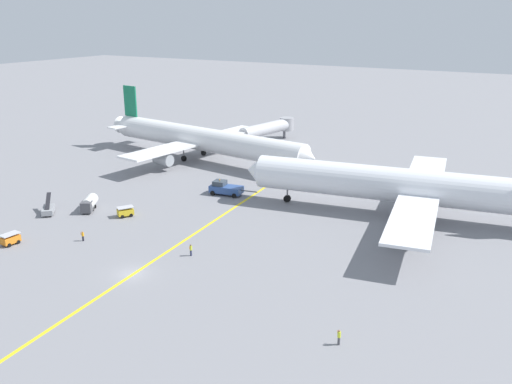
{
  "coord_description": "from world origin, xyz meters",
  "views": [
    {
      "loc": [
        46.95,
        -48.88,
        32.7
      ],
      "look_at": [
        2.98,
        27.93,
        4.0
      ],
      "focal_mm": 38.52,
      "sensor_mm": 36.0,
      "label": 1
    }
  ],
  "objects_px": {
    "airliner_being_pushed": "(408,186)",
    "ground_crew_marshaller_foreground": "(83,236)",
    "pushback_tug": "(225,188)",
    "gse_belt_loader_portside": "(48,209)",
    "gse_fuel_bowser_stubby": "(89,203)",
    "jet_bridge": "(271,128)",
    "airliner_at_gate_left": "(203,140)",
    "gse_baggage_cart_trailing": "(10,239)",
    "gse_baggage_cart_near_cluster": "(125,212)",
    "ground_crew_ramp_agent_by_cones": "(339,337)",
    "ground_crew_wing_walker_right": "(191,250)"
  },
  "relations": [
    {
      "from": "gse_baggage_cart_near_cluster",
      "to": "ground_crew_marshaller_foreground",
      "type": "relative_size",
      "value": 2.03
    },
    {
      "from": "gse_fuel_bowser_stubby",
      "to": "jet_bridge",
      "type": "relative_size",
      "value": 0.26
    },
    {
      "from": "gse_baggage_cart_near_cluster",
      "to": "pushback_tug",
      "type": "bearing_deg",
      "value": 66.02
    },
    {
      "from": "gse_baggage_cart_trailing",
      "to": "ground_crew_ramp_agent_by_cones",
      "type": "xyz_separation_m",
      "value": [
        52.19,
        -0.21,
        0.05
      ]
    },
    {
      "from": "airliner_being_pushed",
      "to": "ground_crew_wing_walker_right",
      "type": "bearing_deg",
      "value": -125.28
    },
    {
      "from": "ground_crew_marshaller_foreground",
      "to": "gse_baggage_cart_trailing",
      "type": "bearing_deg",
      "value": -142.77
    },
    {
      "from": "pushback_tug",
      "to": "ground_crew_ramp_agent_by_cones",
      "type": "distance_m",
      "value": 52.04
    },
    {
      "from": "gse_baggage_cart_trailing",
      "to": "ground_crew_marshaller_foreground",
      "type": "bearing_deg",
      "value": 37.23
    },
    {
      "from": "jet_bridge",
      "to": "gse_baggage_cart_near_cluster",
      "type": "bearing_deg",
      "value": -84.69
    },
    {
      "from": "airliner_being_pushed",
      "to": "gse_baggage_cart_trailing",
      "type": "relative_size",
      "value": 20.14
    },
    {
      "from": "ground_crew_marshaller_foreground",
      "to": "gse_baggage_cart_near_cluster",
      "type": "bearing_deg",
      "value": 98.79
    },
    {
      "from": "airliner_at_gate_left",
      "to": "gse_baggage_cart_trailing",
      "type": "relative_size",
      "value": 21.21
    },
    {
      "from": "pushback_tug",
      "to": "gse_baggage_cart_trailing",
      "type": "distance_m",
      "value": 38.95
    },
    {
      "from": "ground_crew_ramp_agent_by_cones",
      "to": "jet_bridge",
      "type": "height_order",
      "value": "jet_bridge"
    },
    {
      "from": "gse_belt_loader_portside",
      "to": "gse_baggage_cart_near_cluster",
      "type": "bearing_deg",
      "value": 24.45
    },
    {
      "from": "gse_baggage_cart_near_cluster",
      "to": "gse_baggage_cart_trailing",
      "type": "relative_size",
      "value": 1.11
    },
    {
      "from": "airliner_at_gate_left",
      "to": "ground_crew_ramp_agent_by_cones",
      "type": "xyz_separation_m",
      "value": [
        55.66,
        -55.3,
        -4.06
      ]
    },
    {
      "from": "pushback_tug",
      "to": "jet_bridge",
      "type": "bearing_deg",
      "value": 107.64
    },
    {
      "from": "gse_baggage_cart_trailing",
      "to": "jet_bridge",
      "type": "relative_size",
      "value": 0.14
    },
    {
      "from": "gse_baggage_cart_near_cluster",
      "to": "gse_belt_loader_portside",
      "type": "relative_size",
      "value": 0.71
    },
    {
      "from": "gse_baggage_cart_trailing",
      "to": "airliner_being_pushed",
      "type": "bearing_deg",
      "value": 40.82
    },
    {
      "from": "gse_baggage_cart_near_cluster",
      "to": "jet_bridge",
      "type": "height_order",
      "value": "jet_bridge"
    },
    {
      "from": "airliner_at_gate_left",
      "to": "gse_baggage_cart_trailing",
      "type": "height_order",
      "value": "airliner_at_gate_left"
    },
    {
      "from": "jet_bridge",
      "to": "gse_baggage_cart_trailing",
      "type": "bearing_deg",
      "value": -90.55
    },
    {
      "from": "airliner_being_pushed",
      "to": "ground_crew_marshaller_foreground",
      "type": "bearing_deg",
      "value": -138.47
    },
    {
      "from": "gse_baggage_cart_trailing",
      "to": "ground_crew_ramp_agent_by_cones",
      "type": "height_order",
      "value": "ground_crew_ramp_agent_by_cones"
    },
    {
      "from": "gse_belt_loader_portside",
      "to": "jet_bridge",
      "type": "distance_m",
      "value": 68.73
    },
    {
      "from": "gse_baggage_cart_near_cluster",
      "to": "jet_bridge",
      "type": "bearing_deg",
      "value": 95.31
    },
    {
      "from": "ground_crew_ramp_agent_by_cones",
      "to": "ground_crew_wing_walker_right",
      "type": "height_order",
      "value": "ground_crew_ramp_agent_by_cones"
    },
    {
      "from": "gse_fuel_bowser_stubby",
      "to": "gse_baggage_cart_trailing",
      "type": "xyz_separation_m",
      "value": [
        0.96,
        -16.61,
        -0.47
      ]
    },
    {
      "from": "gse_fuel_bowser_stubby",
      "to": "gse_baggage_cart_trailing",
      "type": "height_order",
      "value": "gse_fuel_bowser_stubby"
    },
    {
      "from": "pushback_tug",
      "to": "ground_crew_marshaller_foreground",
      "type": "xyz_separation_m",
      "value": [
        -6.5,
        -29.69,
        -0.43
      ]
    },
    {
      "from": "airliner_at_gate_left",
      "to": "gse_fuel_bowser_stubby",
      "type": "relative_size",
      "value": 11.59
    },
    {
      "from": "gse_baggage_cart_trailing",
      "to": "ground_crew_wing_walker_right",
      "type": "relative_size",
      "value": 1.63
    },
    {
      "from": "pushback_tug",
      "to": "gse_belt_loader_portside",
      "type": "height_order",
      "value": "gse_belt_loader_portside"
    },
    {
      "from": "ground_crew_wing_walker_right",
      "to": "jet_bridge",
      "type": "xyz_separation_m",
      "value": [
        -24.95,
        70.15,
        2.94
      ]
    },
    {
      "from": "airliner_being_pushed",
      "to": "ground_crew_marshaller_foreground",
      "type": "height_order",
      "value": "airliner_being_pushed"
    },
    {
      "from": "ground_crew_marshaller_foreground",
      "to": "jet_bridge",
      "type": "height_order",
      "value": "jet_bridge"
    },
    {
      "from": "pushback_tug",
      "to": "gse_belt_loader_portside",
      "type": "relative_size",
      "value": 2.13
    },
    {
      "from": "gse_baggage_cart_near_cluster",
      "to": "jet_bridge",
      "type": "relative_size",
      "value": 0.16
    },
    {
      "from": "airliner_being_pushed",
      "to": "gse_baggage_cart_trailing",
      "type": "distance_m",
      "value": 63.29
    },
    {
      "from": "ground_crew_wing_walker_right",
      "to": "jet_bridge",
      "type": "distance_m",
      "value": 74.51
    },
    {
      "from": "gse_baggage_cart_trailing",
      "to": "ground_crew_ramp_agent_by_cones",
      "type": "bearing_deg",
      "value": -0.23
    },
    {
      "from": "gse_fuel_bowser_stubby",
      "to": "gse_belt_loader_portside",
      "type": "bearing_deg",
      "value": -135.6
    },
    {
      "from": "gse_baggage_cart_near_cluster",
      "to": "gse_baggage_cart_trailing",
      "type": "distance_m",
      "value": 18.72
    },
    {
      "from": "airliner_being_pushed",
      "to": "jet_bridge",
      "type": "relative_size",
      "value": 2.89
    },
    {
      "from": "gse_fuel_bowser_stubby",
      "to": "airliner_being_pushed",
      "type": "bearing_deg",
      "value": 26.83
    },
    {
      "from": "gse_belt_loader_portside",
      "to": "ground_crew_marshaller_foreground",
      "type": "bearing_deg",
      "value": -21.47
    },
    {
      "from": "airliner_at_gate_left",
      "to": "airliner_being_pushed",
      "type": "height_order",
      "value": "airliner_being_pushed"
    },
    {
      "from": "gse_fuel_bowser_stubby",
      "to": "airliner_at_gate_left",
      "type": "bearing_deg",
      "value": 93.74
    }
  ]
}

